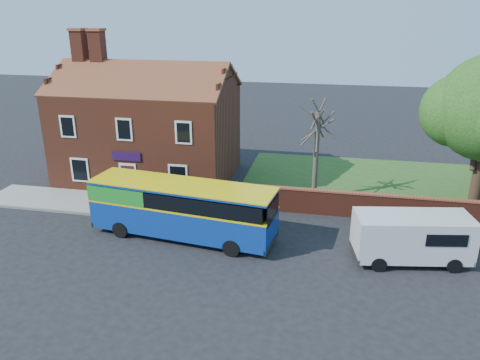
# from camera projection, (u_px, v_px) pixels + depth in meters

# --- Properties ---
(ground) EXTENTS (120.00, 120.00, 0.00)m
(ground) POSITION_uv_depth(u_px,v_px,m) (198.00, 261.00, 23.53)
(ground) COLOR black
(ground) RESTS_ON ground
(pavement) EXTENTS (18.00, 3.50, 0.12)m
(pavement) POSITION_uv_depth(u_px,v_px,m) (119.00, 205.00, 30.10)
(pavement) COLOR gray
(pavement) RESTS_ON ground
(kerb) EXTENTS (18.00, 0.15, 0.14)m
(kerb) POSITION_uv_depth(u_px,v_px,m) (106.00, 216.00, 28.49)
(kerb) COLOR slate
(kerb) RESTS_ON ground
(grass_strip) EXTENTS (26.00, 12.00, 0.04)m
(grass_strip) POSITION_uv_depth(u_px,v_px,m) (427.00, 188.00, 33.04)
(grass_strip) COLOR #426B28
(grass_strip) RESTS_ON ground
(shop_building) EXTENTS (12.30, 8.13, 10.50)m
(shop_building) POSITION_uv_depth(u_px,v_px,m) (149.00, 132.00, 34.23)
(shop_building) COLOR brown
(shop_building) RESTS_ON ground
(boundary_wall) EXTENTS (22.00, 0.38, 1.60)m
(boundary_wall) POSITION_uv_depth(u_px,v_px,m) (446.00, 211.00, 27.25)
(boundary_wall) COLOR maroon
(boundary_wall) RESTS_ON ground
(bus) EXTENTS (10.47, 3.87, 3.12)m
(bus) POSITION_uv_depth(u_px,v_px,m) (177.00, 206.00, 25.54)
(bus) COLOR navy
(bus) RESTS_ON ground
(van_near) EXTENTS (5.90, 3.16, 2.46)m
(van_near) POSITION_uv_depth(u_px,v_px,m) (412.00, 236.00, 23.08)
(van_near) COLOR silver
(van_near) RESTS_ON ground
(bare_tree) EXTENTS (2.39, 2.85, 6.38)m
(bare_tree) POSITION_uv_depth(u_px,v_px,m) (316.00, 151.00, 30.12)
(bare_tree) COLOR #4C4238
(bare_tree) RESTS_ON ground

